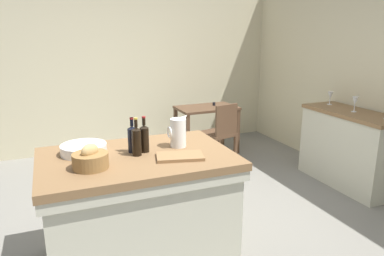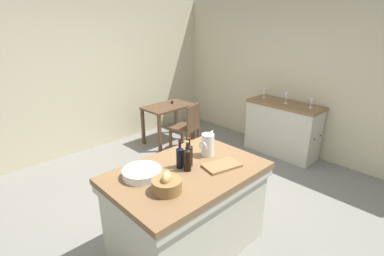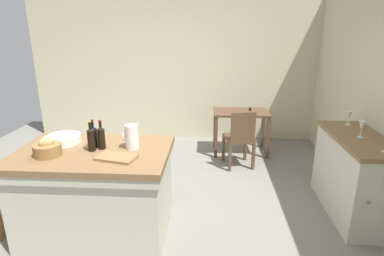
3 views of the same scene
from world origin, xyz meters
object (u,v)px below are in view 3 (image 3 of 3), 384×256
(pitcher, at_px, (132,136))
(wine_bottle_amber, at_px, (94,136))
(bread_basket, at_px, (47,149))
(wine_glass_middle, at_px, (349,116))
(wash_bowl, at_px, (63,139))
(wine_bottle_dark, at_px, (101,137))
(side_cabinet, at_px, (353,176))
(wine_glass_left, at_px, (362,126))
(cutting_board, at_px, (116,157))
(wooden_chair, at_px, (240,137))
(island_table, at_px, (97,189))
(wine_bottle_green, at_px, (91,139))
(writing_desk, at_px, (241,118))

(pitcher, xyz_separation_m, wine_bottle_amber, (-0.38, 0.00, -0.01))
(bread_basket, xyz_separation_m, wine_glass_middle, (3.14, 1.12, 0.06))
(wash_bowl, relative_size, wine_bottle_dark, 1.22)
(side_cabinet, xyz_separation_m, wine_glass_middle, (0.05, 0.45, 0.57))
(side_cabinet, bearing_deg, wine_glass_left, -118.69)
(pitcher, xyz_separation_m, wine_glass_middle, (2.41, 0.89, 0.01))
(cutting_board, bearing_deg, wine_glass_middle, 24.90)
(wooden_chair, relative_size, cutting_board, 2.53)
(pitcher, distance_m, cutting_board, 0.30)
(wooden_chair, distance_m, wash_bowl, 2.50)
(wine_bottle_dark, bearing_deg, wash_bowl, 163.08)
(pitcher, relative_size, wine_bottle_amber, 0.99)
(wash_bowl, xyz_separation_m, bread_basket, (0.01, -0.34, 0.03))
(island_table, distance_m, wine_bottle_amber, 0.54)
(wine_glass_middle, bearing_deg, wine_bottle_amber, -162.36)
(island_table, bearing_deg, wooden_chair, 47.09)
(wine_bottle_amber, relative_size, wine_bottle_green, 0.94)
(side_cabinet, relative_size, wine_bottle_green, 4.18)
(side_cabinet, relative_size, cutting_board, 3.55)
(writing_desk, height_order, bread_basket, bread_basket)
(writing_desk, relative_size, wine_glass_left, 5.10)
(bread_basket, xyz_separation_m, wine_bottle_green, (0.36, 0.14, 0.06))
(wine_bottle_green, bearing_deg, bread_basket, -158.53)
(bread_basket, bearing_deg, writing_desk, 50.76)
(wooden_chair, distance_m, wine_bottle_dark, 2.28)
(side_cabinet, xyz_separation_m, wine_bottle_dark, (-2.65, -0.47, 0.56))
(pitcher, distance_m, wine_bottle_green, 0.38)
(side_cabinet, relative_size, wine_glass_left, 6.97)
(side_cabinet, relative_size, pitcher, 4.47)
(writing_desk, distance_m, bread_basket, 3.17)
(wash_bowl, height_order, wine_bottle_green, wine_bottle_green)
(bread_basket, xyz_separation_m, wine_bottle_amber, (0.35, 0.24, 0.05))
(side_cabinet, bearing_deg, wooden_chair, 134.85)
(side_cabinet, distance_m, wine_bottle_green, 2.84)
(island_table, bearing_deg, wine_bottle_amber, 97.36)
(pitcher, height_order, wash_bowl, pitcher)
(writing_desk, height_order, pitcher, pitcher)
(pitcher, xyz_separation_m, wash_bowl, (-0.75, 0.11, -0.08))
(wine_bottle_amber, relative_size, wine_glass_middle, 1.69)
(bread_basket, bearing_deg, wine_bottle_dark, 24.81)
(bread_basket, bearing_deg, wine_bottle_amber, 33.74)
(wine_glass_middle, bearing_deg, wine_glass_left, -96.76)
(writing_desk, distance_m, cutting_board, 2.83)
(bread_basket, bearing_deg, wash_bowl, 92.06)
(island_table, distance_m, wine_bottle_green, 0.54)
(wash_bowl, xyz_separation_m, wine_bottle_green, (0.38, -0.20, 0.08))
(wine_bottle_dark, height_order, wine_bottle_amber, wine_bottle_dark)
(wine_bottle_amber, xyz_separation_m, wine_glass_left, (2.74, 0.43, 0.02))
(island_table, height_order, wine_glass_left, wine_glass_left)
(wine_bottle_green, xyz_separation_m, wine_glass_middle, (2.78, 0.98, 0.01))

